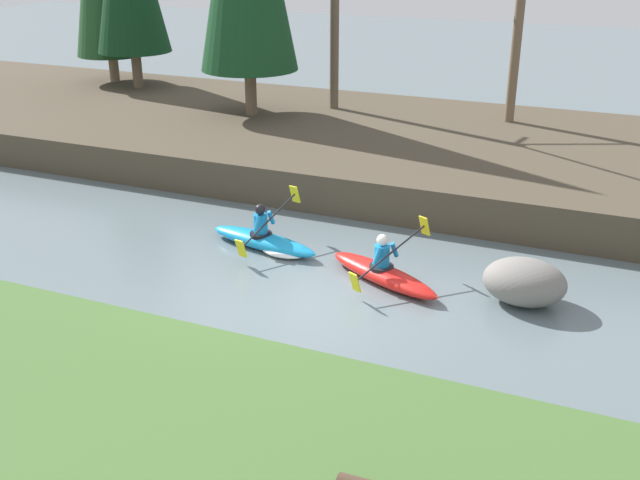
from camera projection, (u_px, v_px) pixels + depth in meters
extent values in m
plane|color=slate|center=(288.00, 306.00, 13.79)|extent=(90.00, 90.00, 0.00)
cube|color=#476B33|center=(83.00, 480.00, 8.83)|extent=(44.00, 6.13, 0.89)
cube|color=#4C4233|center=(426.00, 151.00, 21.45)|extent=(44.00, 9.49, 0.98)
cylinder|color=#7A664C|center=(114.00, 68.00, 28.18)|extent=(0.36, 0.36, 0.99)
cylinder|color=brown|center=(137.00, 69.00, 27.16)|extent=(0.36, 0.36, 1.27)
cylinder|color=brown|center=(251.00, 92.00, 23.24)|extent=(0.36, 0.36, 1.40)
cylinder|color=brown|center=(335.00, 24.00, 23.25)|extent=(0.28, 0.28, 5.30)
cylinder|color=brown|center=(515.00, 58.00, 21.90)|extent=(0.28, 0.28, 3.78)
ellipsoid|color=red|center=(383.00, 275.00, 14.62)|extent=(2.70, 1.69, 0.34)
cone|color=red|center=(432.00, 296.00, 13.77)|extent=(0.40, 0.33, 0.20)
cylinder|color=black|center=(381.00, 267.00, 14.60)|extent=(0.64, 0.64, 0.08)
cylinder|color=#1984CC|center=(382.00, 255.00, 14.51)|extent=(0.40, 0.40, 0.42)
sphere|color=white|center=(382.00, 240.00, 14.38)|extent=(0.31, 0.31, 0.23)
cylinder|color=#1984CC|center=(394.00, 250.00, 14.55)|extent=(0.18, 0.24, 0.35)
cylinder|color=#1984CC|center=(377.00, 256.00, 14.26)|extent=(0.18, 0.24, 0.35)
cylinder|color=black|center=(391.00, 253.00, 14.30)|extent=(0.85, 1.75, 0.65)
cube|color=yellow|center=(424.00, 226.00, 14.76)|extent=(0.25, 0.23, 0.41)
cube|color=yellow|center=(355.00, 282.00, 13.83)|extent=(0.25, 0.23, 0.41)
ellipsoid|color=#1993D6|center=(263.00, 241.00, 16.17)|extent=(2.76, 1.10, 0.34)
cone|color=#1993D6|center=(310.00, 253.00, 15.53)|extent=(0.38, 0.26, 0.20)
cylinder|color=black|center=(261.00, 234.00, 16.14)|extent=(0.56, 0.56, 0.08)
cylinder|color=#1984CC|center=(261.00, 224.00, 16.04)|extent=(0.35, 0.35, 0.42)
sphere|color=black|center=(260.00, 209.00, 15.92)|extent=(0.27, 0.27, 0.23)
cylinder|color=#1984CC|center=(271.00, 217.00, 16.14)|extent=(0.13, 0.24, 0.35)
cylinder|color=#1984CC|center=(257.00, 224.00, 15.78)|extent=(0.13, 0.24, 0.35)
cylinder|color=black|center=(269.00, 220.00, 15.88)|extent=(0.39, 1.89, 0.65)
cube|color=yellow|center=(295.00, 194.00, 16.48)|extent=(0.23, 0.19, 0.41)
cube|color=yellow|center=(241.00, 248.00, 15.27)|extent=(0.23, 0.19, 0.41)
ellipsoid|color=white|center=(283.00, 250.00, 15.92)|extent=(1.21, 0.89, 0.18)
ellipsoid|color=gray|center=(524.00, 282.00, 13.74)|extent=(1.53, 1.19, 0.86)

